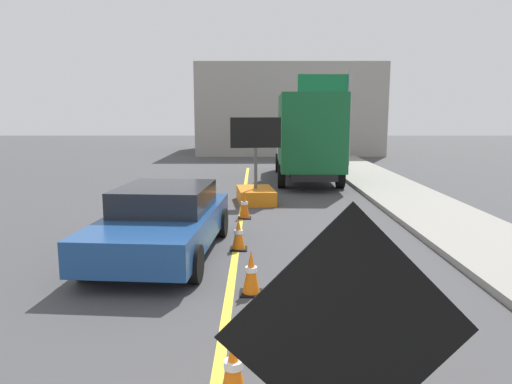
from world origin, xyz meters
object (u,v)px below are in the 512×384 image
object	(u,v)px
traffic_cone_mid_lane	(253,273)
traffic_cone_curbside	(246,205)
pickup_car	(165,221)
box_truck	(309,136)
roadwork_sign	(350,340)
arrow_board_trailer	(258,188)
traffic_cone_far_lane	(240,234)
traffic_cone_near_sign	(235,369)
highway_guide_sign	(336,101)

from	to	relation	value
traffic_cone_mid_lane	traffic_cone_curbside	xyz separation A→B (m)	(-0.24, 5.52, 0.01)
traffic_cone_curbside	pickup_car	bearing A→B (deg)	-114.93
box_truck	traffic_cone_curbside	distance (m)	7.91
roadwork_sign	traffic_cone_mid_lane	bearing A→B (deg)	98.13
arrow_board_trailer	traffic_cone_curbside	world-z (taller)	arrow_board_trailer
roadwork_sign	traffic_cone_far_lane	world-z (taller)	roadwork_sign
traffic_cone_near_sign	traffic_cone_far_lane	bearing A→B (deg)	91.51
pickup_car	highway_guide_sign	size ratio (longest dim) A/B	0.96
arrow_board_trailer	traffic_cone_mid_lane	xyz separation A→B (m)	(-0.07, -7.87, -0.13)
roadwork_sign	arrow_board_trailer	bearing A→B (deg)	92.66
roadwork_sign	traffic_cone_near_sign	distance (m)	2.16
roadwork_sign	traffic_cone_mid_lane	xyz separation A→B (m)	(-0.64, 4.48, -1.12)
highway_guide_sign	arrow_board_trailer	bearing A→B (deg)	-112.04
highway_guide_sign	pickup_car	bearing A→B (deg)	-110.62
traffic_cone_near_sign	traffic_cone_mid_lane	world-z (taller)	traffic_cone_mid_lane
traffic_cone_mid_lane	traffic_cone_curbside	size ratio (longest dim) A/B	0.96
traffic_cone_mid_lane	arrow_board_trailer	bearing A→B (deg)	89.52
traffic_cone_near_sign	traffic_cone_curbside	bearing A→B (deg)	90.60
traffic_cone_near_sign	traffic_cone_curbside	world-z (taller)	traffic_cone_curbside
pickup_car	highway_guide_sign	distance (m)	17.07
traffic_cone_mid_lane	box_truck	bearing A→B (deg)	80.22
arrow_board_trailer	traffic_cone_mid_lane	size ratio (longest dim) A/B	3.75
highway_guide_sign	traffic_cone_mid_lane	bearing A→B (deg)	-103.00
arrow_board_trailer	traffic_cone_near_sign	size ratio (longest dim) A/B	4.06
traffic_cone_far_lane	roadwork_sign	bearing A→B (deg)	-82.40
highway_guide_sign	box_truck	bearing A→B (deg)	-110.79
traffic_cone_curbside	traffic_cone_near_sign	bearing A→B (deg)	-89.40
highway_guide_sign	traffic_cone_near_sign	distance (m)	21.43
box_truck	pickup_car	bearing A→B (deg)	-110.54
traffic_cone_mid_lane	traffic_cone_far_lane	bearing A→B (deg)	96.63
arrow_board_trailer	highway_guide_sign	size ratio (longest dim) A/B	0.54
roadwork_sign	arrow_board_trailer	xyz separation A→B (m)	(-0.57, 12.35, -0.99)
arrow_board_trailer	traffic_cone_curbside	xyz separation A→B (m)	(-0.30, -2.36, -0.11)
traffic_cone_mid_lane	traffic_cone_curbside	distance (m)	5.52
traffic_cone_far_lane	traffic_cone_curbside	distance (m)	3.02
highway_guide_sign	traffic_cone_mid_lane	distance (m)	18.67
traffic_cone_mid_lane	traffic_cone_far_lane	distance (m)	2.52
highway_guide_sign	traffic_cone_curbside	size ratio (longest dim) A/B	6.69
traffic_cone_near_sign	traffic_cone_mid_lane	size ratio (longest dim) A/B	0.92
traffic_cone_far_lane	highway_guide_sign	bearing A→B (deg)	73.99
pickup_car	traffic_cone_near_sign	xyz separation A→B (m)	(1.64, -5.00, -0.37)
highway_guide_sign	traffic_cone_far_lane	bearing A→B (deg)	-106.01
pickup_car	traffic_cone_mid_lane	distance (m)	2.84
arrow_board_trailer	highway_guide_sign	distance (m)	11.25
box_truck	traffic_cone_mid_lane	world-z (taller)	box_truck
pickup_car	box_truck	bearing A→B (deg)	69.46
arrow_board_trailer	pickup_car	size ratio (longest dim) A/B	0.56
roadwork_sign	traffic_cone_far_lane	distance (m)	7.13
box_truck	highway_guide_sign	size ratio (longest dim) A/B	1.55
roadwork_sign	pickup_car	world-z (taller)	roadwork_sign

